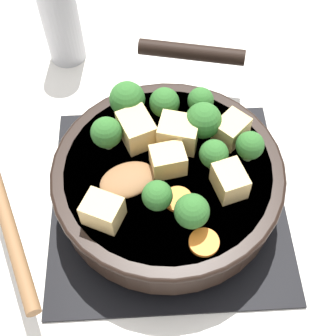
# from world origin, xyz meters

# --- Properties ---
(ground_plane) EXTENTS (2.40, 2.40, 0.00)m
(ground_plane) POSITION_xyz_m (0.00, 0.00, 0.00)
(ground_plane) COLOR white
(front_burner_grate) EXTENTS (0.31, 0.31, 0.03)m
(front_burner_grate) POSITION_xyz_m (0.00, 0.00, 0.01)
(front_burner_grate) COLOR black
(front_burner_grate) RESTS_ON ground_plane
(skillet_pan) EXTENTS (0.39, 0.29, 0.05)m
(skillet_pan) POSITION_xyz_m (-0.00, 0.00, 0.06)
(skillet_pan) COLOR black
(skillet_pan) RESTS_ON front_burner_grate
(wooden_spoon) EXTENTS (0.21, 0.22, 0.02)m
(wooden_spoon) POSITION_xyz_m (0.05, -0.12, 0.09)
(wooden_spoon) COLOR brown
(wooden_spoon) RESTS_ON skillet_pan
(tofu_cube_center_large) EXTENTS (0.06, 0.05, 0.04)m
(tofu_cube_center_large) POSITION_xyz_m (-0.05, -0.04, 0.10)
(tofu_cube_center_large) COLOR #DBB770
(tofu_cube_center_large) RESTS_ON skillet_pan
(tofu_cube_near_handle) EXTENTS (0.05, 0.06, 0.04)m
(tofu_cube_near_handle) POSITION_xyz_m (-0.04, 0.01, 0.10)
(tofu_cube_near_handle) COLOR #DBB770
(tofu_cube_near_handle) RESTS_ON skillet_pan
(tofu_cube_east_chunk) EXTENTS (0.05, 0.05, 0.03)m
(tofu_cube_east_chunk) POSITION_xyz_m (-0.04, 0.08, 0.10)
(tofu_cube_east_chunk) COLOR #DBB770
(tofu_cube_east_chunk) RESTS_ON skillet_pan
(tofu_cube_west_chunk) EXTENTS (0.04, 0.05, 0.03)m
(tofu_cube_west_chunk) POSITION_xyz_m (0.00, 0.00, 0.10)
(tofu_cube_west_chunk) COLOR #DBB770
(tofu_cube_west_chunk) RESTS_ON skillet_pan
(tofu_cube_back_piece) EXTENTS (0.05, 0.04, 0.03)m
(tofu_cube_back_piece) POSITION_xyz_m (0.03, 0.07, 0.10)
(tofu_cube_back_piece) COLOR #DBB770
(tofu_cube_back_piece) RESTS_ON skillet_pan
(tofu_cube_front_piece) EXTENTS (0.05, 0.05, 0.03)m
(tofu_cube_front_piece) POSITION_xyz_m (0.06, -0.08, 0.10)
(tofu_cube_front_piece) COLOR #DBB770
(tofu_cube_front_piece) RESTS_ON skillet_pan
(broccoli_floret_near_spoon) EXTENTS (0.03, 0.03, 0.04)m
(broccoli_floret_near_spoon) POSITION_xyz_m (0.00, 0.05, 0.10)
(broccoli_floret_near_spoon) COLOR #709956
(broccoli_floret_near_spoon) RESTS_ON skillet_pan
(broccoli_floret_center_top) EXTENTS (0.04, 0.04, 0.05)m
(broccoli_floret_center_top) POSITION_xyz_m (-0.08, 0.00, 0.11)
(broccoli_floret_center_top) COLOR #709956
(broccoli_floret_center_top) RESTS_ON skillet_pan
(broccoli_floret_east_rim) EXTENTS (0.04, 0.04, 0.05)m
(broccoli_floret_east_rim) POSITION_xyz_m (0.08, 0.02, 0.11)
(broccoli_floret_east_rim) COLOR #709956
(broccoli_floret_east_rim) RESTS_ON skillet_pan
(broccoli_floret_west_rim) EXTENTS (0.03, 0.03, 0.04)m
(broccoli_floret_west_rim) POSITION_xyz_m (0.05, -0.01, 0.10)
(broccoli_floret_west_rim) COLOR #709956
(broccoli_floret_west_rim) RESTS_ON skillet_pan
(broccoli_floret_north_edge) EXTENTS (0.04, 0.04, 0.05)m
(broccoli_floret_north_edge) POSITION_xyz_m (-0.04, -0.07, 0.11)
(broccoli_floret_north_edge) COLOR #709956
(broccoli_floret_north_edge) RESTS_ON skillet_pan
(broccoli_floret_south_cluster) EXTENTS (0.03, 0.03, 0.04)m
(broccoli_floret_south_cluster) POSITION_xyz_m (-0.08, 0.05, 0.10)
(broccoli_floret_south_cluster) COLOR #709956
(broccoli_floret_south_cluster) RESTS_ON skillet_pan
(broccoli_floret_mid_floret) EXTENTS (0.05, 0.05, 0.05)m
(broccoli_floret_mid_floret) POSITION_xyz_m (-0.05, 0.05, 0.11)
(broccoli_floret_mid_floret) COLOR #709956
(broccoli_floret_mid_floret) RESTS_ON skillet_pan
(broccoli_floret_small_inner) EXTENTS (0.03, 0.03, 0.04)m
(broccoli_floret_small_inner) POSITION_xyz_m (-0.01, 0.10, 0.10)
(broccoli_floret_small_inner) COLOR #709956
(broccoli_floret_small_inner) RESTS_ON skillet_pan
(broccoli_floret_tall_stem) EXTENTS (0.05, 0.05, 0.05)m
(broccoli_floret_tall_stem) POSITION_xyz_m (-0.09, -0.05, 0.11)
(broccoli_floret_tall_stem) COLOR #709956
(broccoli_floret_tall_stem) RESTS_ON skillet_pan
(carrot_slice_orange_thin) EXTENTS (0.03, 0.03, 0.01)m
(carrot_slice_orange_thin) POSITION_xyz_m (0.10, 0.03, 0.08)
(carrot_slice_orange_thin) COLOR orange
(carrot_slice_orange_thin) RESTS_ON skillet_pan
(carrot_slice_near_center) EXTENTS (0.03, 0.03, 0.01)m
(carrot_slice_near_center) POSITION_xyz_m (0.05, 0.01, 0.08)
(carrot_slice_near_center) COLOR orange
(carrot_slice_near_center) RESTS_ON skillet_pan
(pepper_mill) EXTENTS (0.06, 0.06, 0.18)m
(pepper_mill) POSITION_xyz_m (-0.29, -0.15, 0.08)
(pepper_mill) COLOR #B2B2B7
(pepper_mill) RESTS_ON ground_plane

